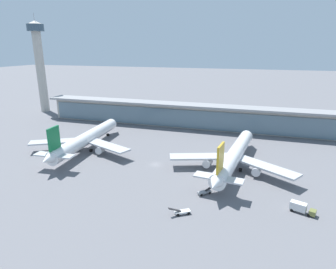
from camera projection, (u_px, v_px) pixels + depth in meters
ground_plane at (155, 164)px, 123.66m from camera, size 1200.00×1200.00×0.00m
airliner_left_stand at (86, 139)px, 139.47m from camera, size 51.83×67.52×17.97m
airliner_centre_stand at (234, 156)px, 117.81m from camera, size 51.58×67.50×17.97m
service_truck_near_nose_white at (182, 212)px, 86.54m from camera, size 6.43×4.87×2.70m
service_truck_under_wing_olive at (301, 208)px, 87.14m from camera, size 7.65×4.61×3.10m
service_truck_mid_apron_grey at (236, 157)px, 129.95m from camera, size 3.08×3.31×2.05m
service_truck_by_tail_grey at (205, 192)px, 98.51m from camera, size 5.82×5.71×2.70m
terminal_building at (190, 115)px, 178.67m from camera, size 193.91×12.80×15.20m
control_tower at (39, 60)px, 216.24m from camera, size 12.00×12.00×71.97m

